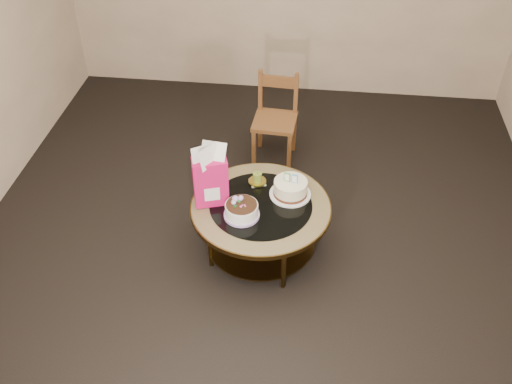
# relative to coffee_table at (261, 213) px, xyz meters

# --- Properties ---
(ground) EXTENTS (5.00, 5.00, 0.00)m
(ground) POSITION_rel_coffee_table_xyz_m (-0.00, 0.00, -0.38)
(ground) COLOR black
(ground) RESTS_ON ground
(room_walls) EXTENTS (4.52, 5.02, 2.61)m
(room_walls) POSITION_rel_coffee_table_xyz_m (-0.00, 0.00, 1.16)
(room_walls) COLOR beige
(room_walls) RESTS_ON ground
(coffee_table) EXTENTS (1.02, 1.02, 0.46)m
(coffee_table) POSITION_rel_coffee_table_xyz_m (0.00, 0.00, 0.00)
(coffee_table) COLOR #513A17
(coffee_table) RESTS_ON ground
(decorated_cake) EXTENTS (0.25, 0.25, 0.15)m
(decorated_cake) POSITION_rel_coffee_table_xyz_m (-0.12, -0.13, 0.13)
(decorated_cake) COLOR #B593D0
(decorated_cake) RESTS_ON coffee_table
(cream_cake) EXTENTS (0.30, 0.30, 0.19)m
(cream_cake) POSITION_rel_coffee_table_xyz_m (0.20, 0.14, 0.14)
(cream_cake) COLOR white
(cream_cake) RESTS_ON coffee_table
(gift_bag) EXTENTS (0.27, 0.23, 0.48)m
(gift_bag) POSITION_rel_coffee_table_xyz_m (-0.36, -0.00, 0.32)
(gift_bag) COLOR #BF1256
(gift_bag) RESTS_ON coffee_table
(pillar_candle) EXTENTS (0.14, 0.14, 0.10)m
(pillar_candle) POSITION_rel_coffee_table_xyz_m (-0.05, 0.24, 0.11)
(pillar_candle) COLOR #C2B750
(pillar_candle) RESTS_ON coffee_table
(dining_chair) EXTENTS (0.39, 0.39, 0.80)m
(dining_chair) POSITION_rel_coffee_table_xyz_m (-0.01, 1.23, 0.03)
(dining_chair) COLOR brown
(dining_chair) RESTS_ON ground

